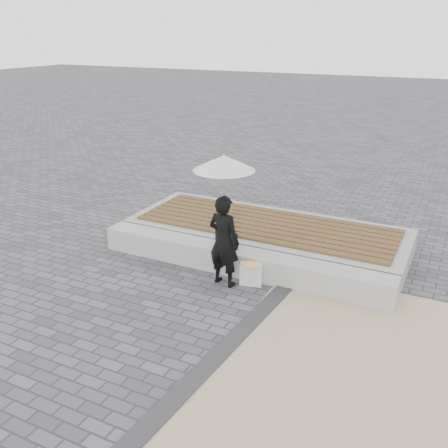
% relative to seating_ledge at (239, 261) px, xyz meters
% --- Properties ---
extents(ground, '(80.00, 80.00, 0.00)m').
position_rel_seating_ledge_xyz_m(ground, '(0.00, -1.60, -0.20)').
color(ground, '#505055').
rests_on(ground, ground).
extents(terrazzo_zone, '(5.00, 5.00, 0.02)m').
position_rel_seating_ledge_xyz_m(terrazzo_zone, '(3.20, -2.10, -0.19)').
color(terrazzo_zone, tan).
rests_on(terrazzo_zone, ground).
extents(edging_band, '(0.61, 5.20, 0.04)m').
position_rel_seating_ledge_xyz_m(edging_band, '(0.75, -2.10, -0.18)').
color(edging_band, '#2E2E30').
rests_on(edging_band, ground).
extents(seating_ledge, '(5.00, 0.45, 0.40)m').
position_rel_seating_ledge_xyz_m(seating_ledge, '(0.00, 0.00, 0.00)').
color(seating_ledge, '#A6A5A1').
rests_on(seating_ledge, ground).
extents(timber_platform, '(5.00, 2.00, 0.40)m').
position_rel_seating_ledge_xyz_m(timber_platform, '(0.00, 1.20, 0.00)').
color(timber_platform, '#989893').
rests_on(timber_platform, ground).
extents(timber_decking, '(4.60, 1.60, 0.04)m').
position_rel_seating_ledge_xyz_m(timber_decking, '(0.00, 1.20, 0.22)').
color(timber_decking, brown).
rests_on(timber_decking, timber_platform).
extents(woman, '(0.57, 0.42, 1.45)m').
position_rel_seating_ledge_xyz_m(woman, '(-0.04, -0.47, 0.52)').
color(woman, black).
rests_on(woman, ground).
extents(parasol, '(0.90, 0.90, 1.15)m').
position_rel_seating_ledge_xyz_m(parasol, '(-0.04, -0.47, 1.74)').
color(parasol, '#A5A5AA').
rests_on(parasol, ground).
extents(handbag, '(0.41, 0.25, 0.27)m').
position_rel_seating_ledge_xyz_m(handbag, '(-0.23, 0.01, 0.34)').
color(handbag, black).
rests_on(handbag, seating_ledge).
extents(canvas_tote, '(0.37, 0.22, 0.36)m').
position_rel_seating_ledge_xyz_m(canvas_tote, '(0.36, -0.31, -0.02)').
color(canvas_tote, beige).
rests_on(canvas_tote, ground).
extents(magazine, '(0.31, 0.27, 0.01)m').
position_rel_seating_ledge_xyz_m(magazine, '(0.36, -0.36, 0.17)').
color(magazine, '#F83F4D').
rests_on(magazine, canvas_tote).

